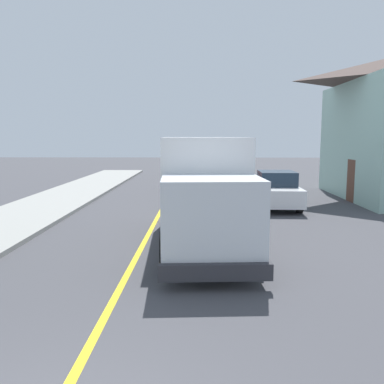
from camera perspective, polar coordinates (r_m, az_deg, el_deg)
name	(u,v)px	position (r m, az deg, el deg)	size (l,w,h in m)	color
centre_line_yellow	(149,232)	(13.83, -6.02, -5.69)	(0.16, 56.00, 0.01)	gold
box_truck	(203,186)	(12.06, 1.60, 0.87)	(2.82, 7.31, 3.20)	white
parked_car_near	(199,191)	(18.18, 1.05, 0.11)	(1.83, 4.41, 1.67)	silver
parked_car_mid	(206,178)	(24.29, 1.93, 2.05)	(1.89, 4.44, 1.67)	black
parked_car_far	(205,169)	(30.68, 1.78, 3.25)	(1.89, 4.43, 1.67)	maroon
parked_car_furthest	(205,164)	(36.17, 1.88, 3.94)	(1.88, 4.43, 1.67)	#B7B7BC
parked_van_across	(276,190)	(18.92, 11.76, 0.25)	(1.90, 4.44, 1.67)	silver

